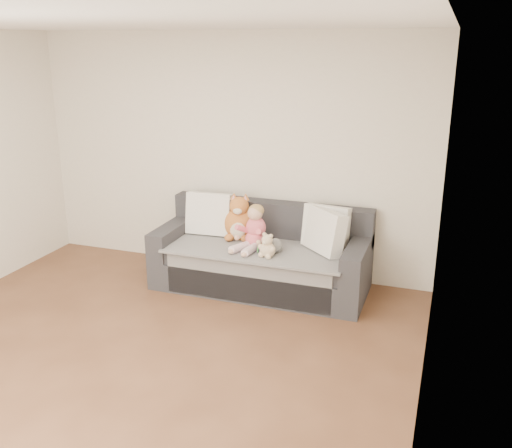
{
  "coord_description": "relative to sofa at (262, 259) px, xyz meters",
  "views": [
    {
      "loc": [
        2.31,
        -3.22,
        2.49
      ],
      "look_at": [
        0.52,
        1.87,
        0.75
      ],
      "focal_mm": 40.0,
      "sensor_mm": 36.0,
      "label": 1
    }
  ],
  "objects": [
    {
      "name": "room_shell",
      "position": [
        -0.52,
        -1.64,
        0.99
      ],
      "size": [
        5.0,
        5.0,
        5.0
      ],
      "color": "brown",
      "rests_on": "ground"
    },
    {
      "name": "sofa",
      "position": [
        0.0,
        0.0,
        0.0
      ],
      "size": [
        2.2,
        0.94,
        0.85
      ],
      "color": "#292A2F",
      "rests_on": "ground"
    },
    {
      "name": "cushion_left",
      "position": [
        -0.65,
        0.14,
        0.39
      ],
      "size": [
        0.51,
        0.25,
        0.47
      ],
      "rotation": [
        0.0,
        0.0,
        0.06
      ],
      "color": "silver",
      "rests_on": "sofa"
    },
    {
      "name": "cushion_right_back",
      "position": [
        0.63,
        0.16,
        0.38
      ],
      "size": [
        0.49,
        0.27,
        0.44
      ],
      "rotation": [
        0.0,
        0.0,
        -0.14
      ],
      "color": "silver",
      "rests_on": "sofa"
    },
    {
      "name": "cushion_right_front",
      "position": [
        0.66,
        -0.01,
        0.38
      ],
      "size": [
        0.49,
        0.47,
        0.45
      ],
      "rotation": [
        0.0,
        0.0,
        -0.73
      ],
      "color": "silver",
      "rests_on": "sofa"
    },
    {
      "name": "toddler",
      "position": [
        -0.05,
        -0.12,
        0.35
      ],
      "size": [
        0.31,
        0.47,
        0.46
      ],
      "rotation": [
        0.0,
        0.0,
        -0.24
      ],
      "color": "#D8644C",
      "rests_on": "sofa"
    },
    {
      "name": "plush_cat",
      "position": [
        -0.28,
        0.1,
        0.35
      ],
      "size": [
        0.42,
        0.38,
        0.52
      ],
      "rotation": [
        0.0,
        0.0,
        0.16
      ],
      "color": "#BF722A",
      "rests_on": "sofa"
    },
    {
      "name": "teddy_bear",
      "position": [
        0.16,
        -0.33,
        0.26
      ],
      "size": [
        0.19,
        0.15,
        0.25
      ],
      "rotation": [
        0.0,
        0.0,
        -0.29
      ],
      "color": "tan",
      "rests_on": "sofa"
    },
    {
      "name": "plush_cow",
      "position": [
        0.18,
        -0.19,
        0.24
      ],
      "size": [
        0.16,
        0.23,
        0.19
      ],
      "rotation": [
        0.0,
        0.0,
        -0.4
      ],
      "color": "white",
      "rests_on": "sofa"
    },
    {
      "name": "sippy_cup",
      "position": [
        0.11,
        -0.29,
        0.23
      ],
      "size": [
        0.11,
        0.08,
        0.12
      ],
      "rotation": [
        0.0,
        0.0,
        0.25
      ],
      "color": "#5C3695",
      "rests_on": "sofa"
    }
  ]
}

